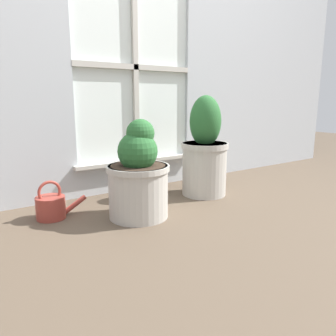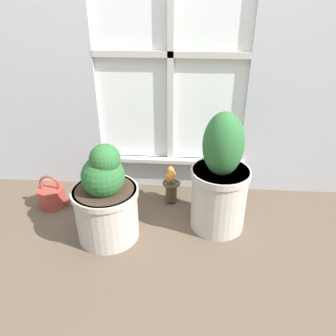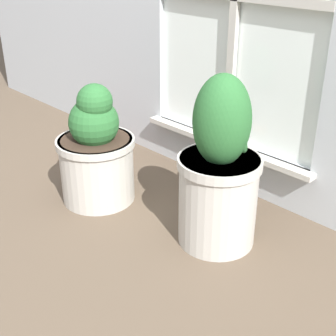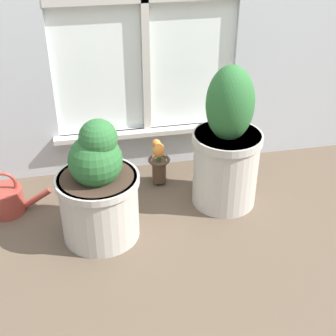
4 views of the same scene
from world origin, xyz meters
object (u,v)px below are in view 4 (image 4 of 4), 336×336
(watering_can, at_px, (7,199))
(flower_vase, at_px, (159,161))
(potted_plant_left, at_px, (99,190))
(potted_plant_right, at_px, (227,148))

(watering_can, bearing_deg, flower_vase, 7.46)
(potted_plant_left, bearing_deg, potted_plant_right, 12.94)
(flower_vase, bearing_deg, watering_can, -172.54)
(potted_plant_right, bearing_deg, watering_can, 173.58)
(flower_vase, height_order, watering_can, flower_vase)
(potted_plant_right, xyz_separation_m, watering_can, (-0.98, 0.11, -0.22))
(potted_plant_left, distance_m, flower_vase, 0.47)
(potted_plant_left, relative_size, potted_plant_right, 0.81)
(potted_plant_right, relative_size, flower_vase, 2.83)
(potted_plant_left, xyz_separation_m, watering_can, (-0.40, 0.24, -0.16))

